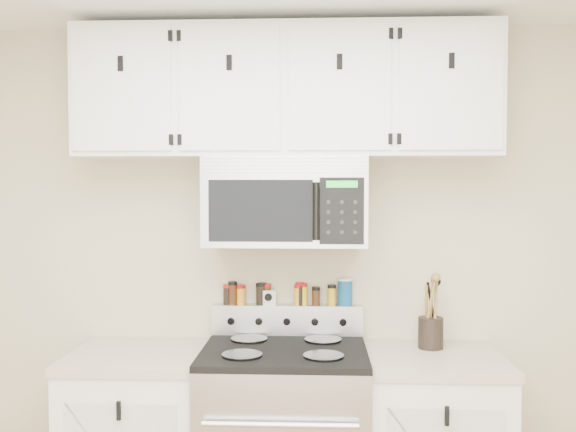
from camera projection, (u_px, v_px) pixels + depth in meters
The scene contains 17 objects.
back_wall at pixel (288, 274), 3.28m from camera, with size 3.50×0.01×2.50m, color #BFB48F.
microwave at pixel (286, 201), 3.07m from camera, with size 0.76×0.44×0.42m.
upper_cabinets at pixel (286, 93), 3.07m from camera, with size 2.00×0.35×0.62m.
utensil_crock at pixel (431, 330), 3.08m from camera, with size 0.12×0.12×0.35m.
kitchen_timer at pixel (269, 297), 3.25m from camera, with size 0.06×0.05×0.08m, color white.
salt_canister at pixel (345, 292), 3.23m from camera, with size 0.07×0.07×0.14m.
spice_jar_0 at pixel (227, 294), 3.26m from camera, with size 0.04×0.04×0.10m.
spice_jar_1 at pixel (233, 293), 3.26m from camera, with size 0.05×0.05×0.12m.
spice_jar_2 at pixel (241, 295), 3.26m from camera, with size 0.05×0.05×0.10m.
spice_jar_3 at pixel (260, 294), 3.25m from camera, with size 0.05×0.05×0.11m.
spice_jar_4 at pixel (262, 294), 3.25m from camera, with size 0.04×0.04×0.11m.
spice_jar_5 at pixel (267, 294), 3.25m from camera, with size 0.04×0.04×0.11m.
spice_jar_6 at pixel (298, 295), 3.24m from camera, with size 0.04×0.04×0.10m.
spice_jar_7 at pixel (300, 294), 3.24m from camera, with size 0.05×0.05×0.11m.
spice_jar_8 at pixel (304, 294), 3.24m from camera, with size 0.04×0.04×0.11m.
spice_jar_9 at pixel (316, 296), 3.24m from camera, with size 0.04×0.04×0.09m.
spice_jar_10 at pixel (332, 295), 3.24m from camera, with size 0.04×0.04×0.10m.
Camera 1 is at (0.15, -1.51, 1.70)m, focal length 40.00 mm.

